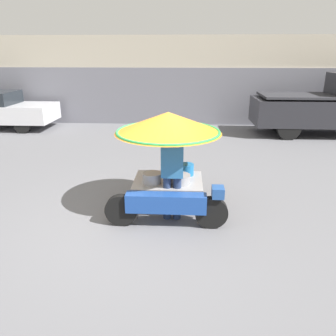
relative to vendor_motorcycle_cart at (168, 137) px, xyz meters
The scene contains 5 objects.
ground_plane 1.57m from the vendor_motorcycle_cart, 132.98° to the right, with size 36.00×36.00×0.00m, color slate.
shopfront_building 8.96m from the vendor_motorcycle_cart, 92.66° to the left, with size 28.00×2.06×3.49m.
vendor_motorcycle_cart is the anchor object (origin of this frame).
vendor_person 0.61m from the vendor_motorcycle_cart, 73.97° to the right, with size 0.38×0.22×1.64m.
pickup_truck 8.50m from the vendor_motorcycle_cart, 48.65° to the left, with size 5.46×1.79×2.17m.
Camera 1 is at (0.73, -5.16, 2.86)m, focal length 35.00 mm.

